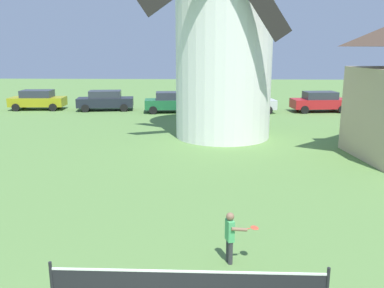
{
  "coord_description": "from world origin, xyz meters",
  "views": [
    {
      "loc": [
        0.81,
        -4.75,
        4.86
      ],
      "look_at": [
        0.48,
        3.78,
        2.83
      ],
      "focal_mm": 38.15,
      "sensor_mm": 36.0,
      "label": 1
    }
  ],
  "objects_px": {
    "player_far": "(231,234)",
    "parked_car_red": "(320,101)",
    "windmill": "(224,13)",
    "tennis_net": "(188,286)",
    "parked_car_black": "(105,100)",
    "parked_car_green": "(170,102)",
    "parked_car_silver": "(247,102)",
    "parked_car_mustard": "(38,100)"
  },
  "relations": [
    {
      "from": "tennis_net",
      "to": "parked_car_black",
      "type": "xyz_separation_m",
      "value": [
        -7.76,
        25.27,
        0.13
      ]
    },
    {
      "from": "tennis_net",
      "to": "parked_car_red",
      "type": "distance_m",
      "value": 26.71
    },
    {
      "from": "parked_car_green",
      "to": "parked_car_black",
      "type": "bearing_deg",
      "value": 171.08
    },
    {
      "from": "tennis_net",
      "to": "player_far",
      "type": "distance_m",
      "value": 2.25
    },
    {
      "from": "tennis_net",
      "to": "parked_car_red",
      "type": "relative_size",
      "value": 1.14
    },
    {
      "from": "parked_car_green",
      "to": "parked_car_red",
      "type": "relative_size",
      "value": 0.91
    },
    {
      "from": "parked_car_mustard",
      "to": "parked_car_red",
      "type": "xyz_separation_m",
      "value": [
        22.23,
        -0.28,
        0.0
      ]
    },
    {
      "from": "windmill",
      "to": "tennis_net",
      "type": "height_order",
      "value": "windmill"
    },
    {
      "from": "tennis_net",
      "to": "parked_car_green",
      "type": "relative_size",
      "value": 1.24
    },
    {
      "from": "parked_car_green",
      "to": "player_far",
      "type": "bearing_deg",
      "value": -81.34
    },
    {
      "from": "tennis_net",
      "to": "parked_car_silver",
      "type": "bearing_deg",
      "value": 82.28
    },
    {
      "from": "windmill",
      "to": "parked_car_green",
      "type": "height_order",
      "value": "windmill"
    },
    {
      "from": "tennis_net",
      "to": "parked_car_red",
      "type": "height_order",
      "value": "parked_car_red"
    },
    {
      "from": "parked_car_mustard",
      "to": "player_far",
      "type": "bearing_deg",
      "value": -58.8
    },
    {
      "from": "parked_car_green",
      "to": "parked_car_red",
      "type": "distance_m",
      "value": 11.51
    },
    {
      "from": "windmill",
      "to": "parked_car_green",
      "type": "relative_size",
      "value": 3.29
    },
    {
      "from": "parked_car_red",
      "to": "parked_car_green",
      "type": "bearing_deg",
      "value": -176.47
    },
    {
      "from": "parked_car_black",
      "to": "parked_car_silver",
      "type": "relative_size",
      "value": 1.02
    },
    {
      "from": "player_far",
      "to": "parked_car_mustard",
      "type": "height_order",
      "value": "parked_car_mustard"
    },
    {
      "from": "parked_car_green",
      "to": "tennis_net",
      "type": "bearing_deg",
      "value": -84.1
    },
    {
      "from": "parked_car_mustard",
      "to": "parked_car_silver",
      "type": "relative_size",
      "value": 0.98
    },
    {
      "from": "parked_car_black",
      "to": "parked_car_green",
      "type": "bearing_deg",
      "value": -8.92
    },
    {
      "from": "parked_car_mustard",
      "to": "parked_car_red",
      "type": "height_order",
      "value": "same"
    },
    {
      "from": "windmill",
      "to": "parked_car_silver",
      "type": "bearing_deg",
      "value": 75.85
    },
    {
      "from": "player_far",
      "to": "parked_car_black",
      "type": "distance_m",
      "value": 24.76
    },
    {
      "from": "player_far",
      "to": "windmill",
      "type": "bearing_deg",
      "value": 88.86
    },
    {
      "from": "parked_car_mustard",
      "to": "parked_car_black",
      "type": "relative_size",
      "value": 0.96
    },
    {
      "from": "windmill",
      "to": "parked_car_black",
      "type": "relative_size",
      "value": 2.93
    },
    {
      "from": "player_far",
      "to": "parked_car_red",
      "type": "distance_m",
      "value": 24.46
    },
    {
      "from": "parked_car_green",
      "to": "parked_car_red",
      "type": "bearing_deg",
      "value": 3.53
    },
    {
      "from": "windmill",
      "to": "tennis_net",
      "type": "relative_size",
      "value": 2.65
    },
    {
      "from": "windmill",
      "to": "parked_car_mustard",
      "type": "distance_m",
      "value": 18.24
    },
    {
      "from": "parked_car_black",
      "to": "parked_car_silver",
      "type": "xyz_separation_m",
      "value": [
        11.07,
        -0.85,
        -0.0
      ]
    },
    {
      "from": "windmill",
      "to": "parked_car_silver",
      "type": "xyz_separation_m",
      "value": [
        2.15,
        8.53,
        -5.8
      ]
    },
    {
      "from": "tennis_net",
      "to": "parked_car_black",
      "type": "bearing_deg",
      "value": 107.07
    },
    {
      "from": "windmill",
      "to": "parked_car_green",
      "type": "distance_m",
      "value": 10.98
    },
    {
      "from": "parked_car_green",
      "to": "parked_car_silver",
      "type": "distance_m",
      "value": 5.84
    },
    {
      "from": "player_far",
      "to": "parked_car_mustard",
      "type": "relative_size",
      "value": 0.28
    },
    {
      "from": "parked_car_mustard",
      "to": "parked_car_silver",
      "type": "bearing_deg",
      "value": -3.48
    },
    {
      "from": "parked_car_green",
      "to": "parked_car_red",
      "type": "height_order",
      "value": "same"
    },
    {
      "from": "player_far",
      "to": "parked_car_red",
      "type": "xyz_separation_m",
      "value": [
        8.08,
        23.09,
        0.11
      ]
    },
    {
      "from": "player_far",
      "to": "parked_car_black",
      "type": "relative_size",
      "value": 0.27
    }
  ]
}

